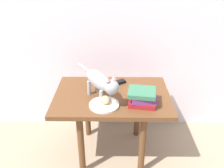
# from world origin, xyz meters

# --- Properties ---
(ground_plane) EXTENTS (6.00, 6.00, 0.00)m
(ground_plane) POSITION_xyz_m (0.00, 0.00, 0.00)
(ground_plane) COLOR gray
(side_table) EXTENTS (0.79, 0.54, 0.51)m
(side_table) POSITION_xyz_m (0.00, 0.00, 0.44)
(side_table) COLOR brown
(side_table) RESTS_ON ground
(plate) EXTENTS (0.19, 0.19, 0.01)m
(plate) POSITION_xyz_m (-0.05, -0.15, 0.52)
(plate) COLOR silver
(plate) RESTS_ON side_table
(bread_roll) EXTENTS (0.09, 0.10, 0.05)m
(bread_roll) POSITION_xyz_m (-0.04, -0.13, 0.55)
(bread_roll) COLOR #E0BC7A
(bread_roll) RESTS_ON plate
(cat) EXTENTS (0.30, 0.41, 0.23)m
(cat) POSITION_xyz_m (-0.07, -0.07, 0.64)
(cat) COLOR #99999E
(cat) RESTS_ON side_table
(book_stack) EXTENTS (0.20, 0.18, 0.10)m
(book_stack) POSITION_xyz_m (0.20, -0.12, 0.56)
(book_stack) COLOR maroon
(book_stack) RESTS_ON side_table
(tv_remote) EXTENTS (0.15, 0.12, 0.02)m
(tv_remote) POSITION_xyz_m (0.03, 0.15, 0.52)
(tv_remote) COLOR black
(tv_remote) RESTS_ON side_table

